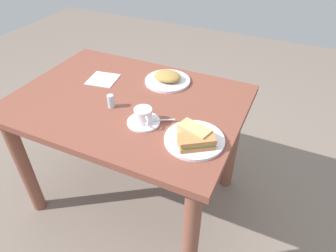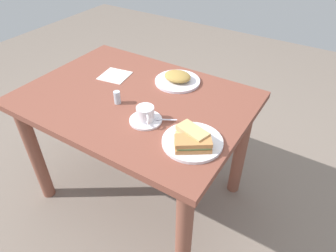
% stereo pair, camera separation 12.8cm
% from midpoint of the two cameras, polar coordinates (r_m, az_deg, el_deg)
% --- Properties ---
extents(ground_plane, '(6.00, 6.00, 0.00)m').
position_cam_midpoint_polar(ground_plane, '(2.01, -3.11, -12.21)').
color(ground_plane, slate).
extents(dining_table, '(1.14, 0.82, 0.72)m').
position_cam_midpoint_polar(dining_table, '(1.60, -3.83, 1.56)').
color(dining_table, brown).
rests_on(dining_table, ground_plane).
extents(sandwich_plate, '(0.25, 0.25, 0.01)m').
position_cam_midpoint_polar(sandwich_plate, '(1.24, 7.60, -3.09)').
color(sandwich_plate, white).
rests_on(sandwich_plate, dining_table).
extents(sandwich_front, '(0.15, 0.10, 0.06)m').
position_cam_midpoint_polar(sandwich_front, '(1.22, 7.64, -1.75)').
color(sandwich_front, tan).
rests_on(sandwich_front, sandwich_plate).
extents(sandwich_back, '(0.16, 0.14, 0.05)m').
position_cam_midpoint_polar(sandwich_back, '(1.19, 7.84, -3.48)').
color(sandwich_back, '#C17D47').
rests_on(sandwich_back, sandwich_plate).
extents(coffee_saucer, '(0.15, 0.15, 0.01)m').
position_cam_midpoint_polar(coffee_saucer, '(1.35, -1.55, 1.02)').
color(coffee_saucer, white).
rests_on(coffee_saucer, dining_table).
extents(coffee_cup, '(0.09, 0.09, 0.06)m').
position_cam_midpoint_polar(coffee_cup, '(1.32, -1.56, 2.33)').
color(coffee_cup, white).
rests_on(coffee_cup, coffee_saucer).
extents(spoon, '(0.09, 0.06, 0.01)m').
position_cam_midpoint_polar(spoon, '(1.34, 1.64, 1.16)').
color(spoon, silver).
rests_on(spoon, coffee_saucer).
extents(side_plate, '(0.24, 0.24, 0.01)m').
position_cam_midpoint_polar(side_plate, '(1.64, 4.05, 8.41)').
color(side_plate, white).
rests_on(side_plate, dining_table).
extents(side_food_pile, '(0.15, 0.12, 0.04)m').
position_cam_midpoint_polar(side_food_pile, '(1.63, 4.10, 9.30)').
color(side_food_pile, '#A98540').
rests_on(side_food_pile, side_plate).
extents(napkin, '(0.17, 0.17, 0.00)m').
position_cam_midpoint_polar(napkin, '(1.72, -7.94, 9.36)').
color(napkin, white).
rests_on(napkin, dining_table).
extents(salt_shaker, '(0.03, 0.03, 0.06)m').
position_cam_midpoint_polar(salt_shaker, '(1.46, -7.16, 5.31)').
color(salt_shaker, silver).
rests_on(salt_shaker, dining_table).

